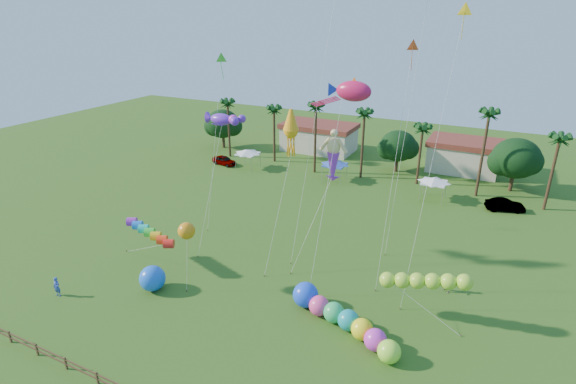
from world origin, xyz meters
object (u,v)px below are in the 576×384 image
at_px(caterpillar_inflatable, 340,317).
at_px(blue_ball, 152,278).
at_px(car_a, 224,160).
at_px(spectator_b, 448,284).
at_px(car_b, 505,205).
at_px(spectator_a, 57,287).

relative_size(caterpillar_inflatable, blue_ball, 4.44).
height_order(car_a, caterpillar_inflatable, caterpillar_inflatable).
relative_size(spectator_b, blue_ball, 0.76).
bearing_deg(car_b, caterpillar_inflatable, 143.45).
bearing_deg(spectator_a, caterpillar_inflatable, 9.29).
bearing_deg(car_b, spectator_a, 120.30).
bearing_deg(blue_ball, car_b, 50.22).
bearing_deg(spectator_b, blue_ball, -115.26).
bearing_deg(spectator_a, blue_ball, 25.72).
height_order(spectator_a, caterpillar_inflatable, caterpillar_inflatable).
bearing_deg(spectator_a, car_b, 39.99).
distance_m(car_b, spectator_a, 49.82).
height_order(car_b, spectator_a, spectator_a).
distance_m(spectator_b, blue_ball, 25.79).
bearing_deg(caterpillar_inflatable, car_a, 157.72).
distance_m(spectator_a, caterpillar_inflatable, 24.26).
bearing_deg(blue_ball, spectator_a, -146.74).
distance_m(car_a, spectator_a, 36.96).
bearing_deg(blue_ball, caterpillar_inflatable, 9.01).
relative_size(spectator_b, caterpillar_inflatable, 0.17).
bearing_deg(spectator_b, car_b, 119.08).
relative_size(car_a, spectator_a, 2.38).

